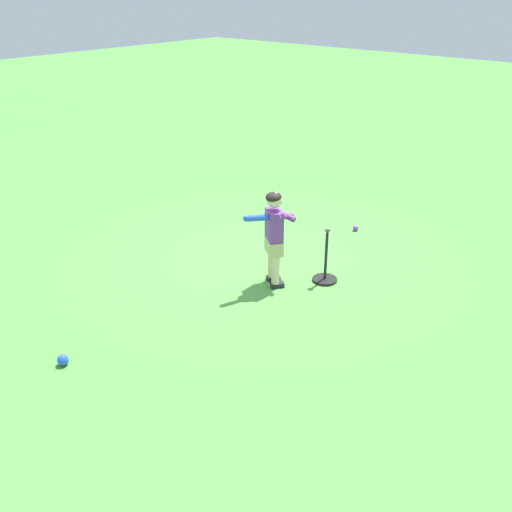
{
  "coord_description": "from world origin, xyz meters",
  "views": [
    {
      "loc": [
        -4.26,
        4.95,
        3.14
      ],
      "look_at": [
        -0.57,
        0.65,
        0.45
      ],
      "focal_mm": 41.71,
      "sensor_mm": 36.0,
      "label": 1
    }
  ],
  "objects": [
    {
      "name": "child_batter",
      "position": [
        -0.58,
        0.35,
        0.65
      ],
      "size": [
        0.34,
        0.61,
        1.08
      ],
      "color": "#232328",
      "rests_on": "ground"
    },
    {
      "name": "ground_plane",
      "position": [
        0.0,
        0.0,
        0.0
      ],
      "size": [
        40.0,
        40.0,
        0.0
      ],
      "primitive_type": "plane",
      "color": "#519942"
    },
    {
      "name": "play_ball_near_batter",
      "position": [
        -0.46,
        -1.55,
        0.04
      ],
      "size": [
        0.08,
        0.08,
        0.08
      ],
      "primitive_type": "sphere",
      "color": "purple",
      "rests_on": "ground"
    },
    {
      "name": "play_ball_far_right",
      "position": [
        -0.13,
        2.76,
        0.05
      ],
      "size": [
        0.1,
        0.1,
        0.1
      ],
      "primitive_type": "sphere",
      "color": "blue",
      "rests_on": "ground"
    },
    {
      "name": "batting_tee",
      "position": [
        -0.97,
        -0.08,
        0.1
      ],
      "size": [
        0.28,
        0.28,
        0.62
      ],
      "color": "black",
      "rests_on": "ground"
    }
  ]
}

